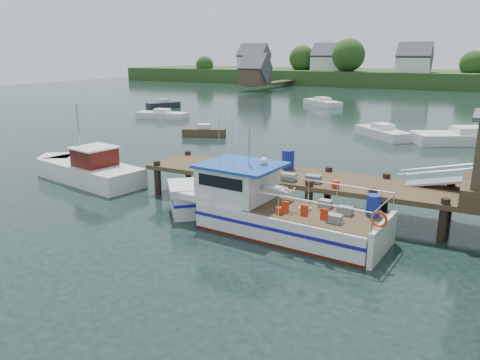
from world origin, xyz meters
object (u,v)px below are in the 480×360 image
at_px(moored_rowboat, 204,132).
at_px(moored_d, 322,102).
at_px(work_boat, 86,169).
at_px(moored_c, 468,137).
at_px(moored_a, 162,115).
at_px(lobster_boat, 263,208).
at_px(moored_e, 163,105).
at_px(moored_b, 382,133).
at_px(dock, 437,171).

distance_m(moored_rowboat, moored_d, 26.02).
height_order(work_boat, moored_c, work_boat).
height_order(moored_rowboat, moored_a, moored_rowboat).
xyz_separation_m(lobster_boat, moored_e, (-27.42, 30.68, -0.42)).
height_order(lobster_boat, moored_e, lobster_boat).
bearing_deg(moored_e, lobster_boat, -30.90).
height_order(work_boat, moored_b, work_boat).
relative_size(moored_a, moored_b, 1.10).
xyz_separation_m(work_boat, moored_a, (-11.11, 21.44, -0.28)).
height_order(dock, moored_e, dock).
relative_size(dock, work_boat, 2.18).
bearing_deg(work_boat, dock, 15.26).
distance_m(work_boat, moored_rowboat, 14.43).
relative_size(moored_d, moored_e, 1.45).
height_order(moored_rowboat, moored_b, moored_b).
height_order(dock, moored_c, dock).
bearing_deg(moored_a, moored_e, 133.48).
height_order(moored_rowboat, moored_c, moored_c).
height_order(moored_d, moored_e, moored_e).
bearing_deg(dock, moored_d, 113.42).
relative_size(dock, moored_rowboat, 4.65).
relative_size(moored_a, moored_d, 0.90).
relative_size(moored_c, moored_e, 1.97).
bearing_deg(moored_b, moored_rowboat, -146.70).
xyz_separation_m(lobster_boat, moored_c, (6.19, 22.67, -0.36)).
distance_m(dock, moored_e, 43.11).
relative_size(dock, moored_a, 3.05).
distance_m(dock, lobster_boat, 6.64).
bearing_deg(moored_a, work_boat, -54.95).
relative_size(moored_rowboat, moored_c, 0.44).
relative_size(work_boat, moored_c, 0.93).
bearing_deg(dock, moored_a, 143.91).
bearing_deg(moored_b, moored_a, -174.36).
bearing_deg(moored_d, moored_c, -66.64).
xyz_separation_m(moored_c, moored_e, (-33.61, 8.01, -0.05)).
xyz_separation_m(lobster_boat, moored_rowboat, (-12.75, 16.34, -0.46)).
bearing_deg(moored_e, moored_d, 53.13).
distance_m(lobster_boat, moored_d, 43.80).
bearing_deg(dock, work_boat, -176.16).
xyz_separation_m(dock, moored_c, (0.51, 19.54, -1.78)).
distance_m(lobster_boat, moored_e, 41.15).
xyz_separation_m(work_boat, moored_rowboat, (-1.67, 14.33, -0.27)).
distance_m(work_boat, moored_e, 33.01).
bearing_deg(moored_d, work_boat, -108.00).
distance_m(moored_rowboat, moored_c, 19.97).
height_order(moored_a, moored_b, moored_b).
relative_size(work_boat, moored_e, 1.83).
distance_m(moored_rowboat, moored_b, 14.08).
distance_m(moored_a, moored_e, 8.93).
bearing_deg(work_boat, moored_rowboat, 108.06).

